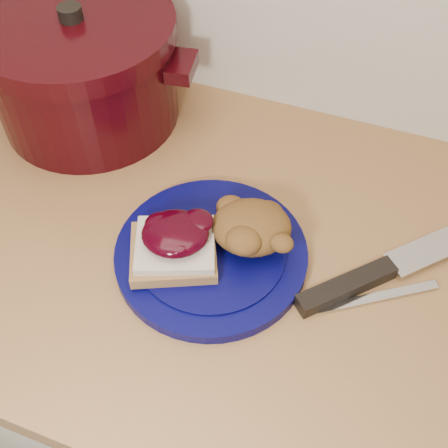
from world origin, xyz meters
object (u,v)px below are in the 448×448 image
(plate, at_px, (211,254))
(pepper_grinder, at_px, (33,71))
(chef_knife, at_px, (379,272))
(dutch_oven, at_px, (83,69))
(butter_knife, at_px, (378,297))

(plate, relative_size, pepper_grinder, 1.91)
(chef_knife, distance_m, dutch_oven, 0.51)
(pepper_grinder, bearing_deg, plate, -27.29)
(dutch_oven, bearing_deg, butter_knife, -20.32)
(chef_knife, relative_size, pepper_grinder, 2.18)
(plate, bearing_deg, butter_knife, 4.05)
(chef_knife, relative_size, butter_knife, 1.80)
(butter_knife, distance_m, pepper_grinder, 0.61)
(chef_knife, height_order, dutch_oven, dutch_oven)
(butter_knife, relative_size, pepper_grinder, 1.21)
(plate, distance_m, dutch_oven, 0.35)
(chef_knife, bearing_deg, pepper_grinder, 119.60)
(plate, relative_size, dutch_oven, 0.71)
(plate, xyz_separation_m, butter_knife, (0.21, 0.01, -0.00))
(plate, bearing_deg, dutch_oven, 144.86)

